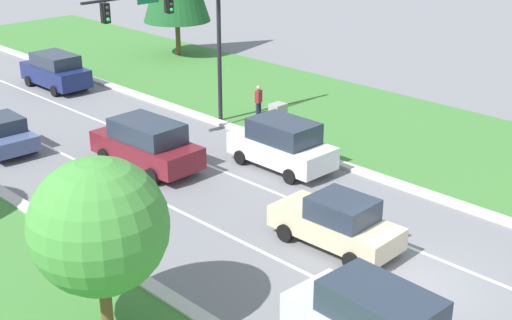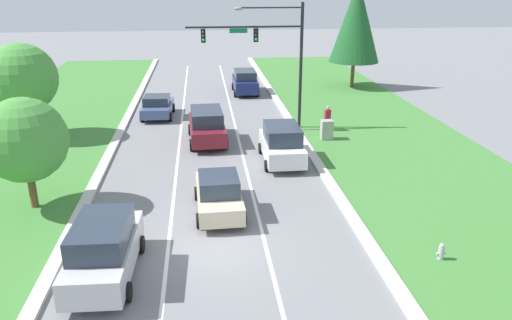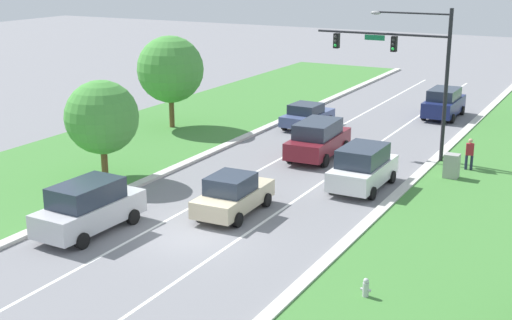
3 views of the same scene
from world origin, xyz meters
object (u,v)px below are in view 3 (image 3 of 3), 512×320
(utility_cabinet, at_px, (451,167))
(pedestrian, at_px, (470,153))
(silver_suv, at_px, (89,207))
(slate_blue_sedan, at_px, (307,116))
(traffic_signal_mast, at_px, (409,59))
(navy_suv, at_px, (444,103))
(champagne_sedan, at_px, (233,195))
(oak_far_left_tree, at_px, (102,117))
(white_suv, at_px, (363,167))
(burgundy_suv, at_px, (318,139))
(oak_near_left_tree, at_px, (170,69))
(fire_hydrant, at_px, (366,289))

(utility_cabinet, distance_m, pedestrian, 1.84)
(silver_suv, xyz_separation_m, slate_blue_sedan, (0.23, 20.28, -0.25))
(traffic_signal_mast, bearing_deg, navy_suv, 92.91)
(champagne_sedan, xyz_separation_m, oak_far_left_tree, (-7.90, 1.26, 2.24))
(pedestrian, bearing_deg, silver_suv, 39.01)
(white_suv, bearing_deg, burgundy_suv, 135.87)
(navy_suv, bearing_deg, traffic_signal_mast, -87.06)
(slate_blue_sedan, height_order, utility_cabinet, slate_blue_sedan)
(burgundy_suv, bearing_deg, navy_suv, 72.84)
(navy_suv, relative_size, burgundy_suv, 0.90)
(champagne_sedan, relative_size, burgundy_suv, 0.86)
(traffic_signal_mast, height_order, pedestrian, traffic_signal_mast)
(champagne_sedan, height_order, oak_far_left_tree, oak_far_left_tree)
(silver_suv, relative_size, burgundy_suv, 0.94)
(utility_cabinet, height_order, oak_near_left_tree, oak_near_left_tree)
(fire_hydrant, height_order, oak_far_left_tree, oak_far_left_tree)
(white_suv, bearing_deg, oak_far_left_tree, -157.95)
(silver_suv, xyz_separation_m, burgundy_suv, (3.62, 14.14, 0.01))
(silver_suv, distance_m, fire_hydrant, 11.54)
(utility_cabinet, bearing_deg, traffic_signal_mast, 139.70)
(burgundy_suv, distance_m, slate_blue_sedan, 7.02)
(navy_suv, xyz_separation_m, oak_near_left_tree, (-14.35, -11.17, 2.73))
(silver_suv, bearing_deg, oak_near_left_tree, 116.20)
(champagne_sedan, bearing_deg, slate_blue_sedan, 101.46)
(navy_suv, height_order, oak_near_left_tree, oak_near_left_tree)
(traffic_signal_mast, bearing_deg, utility_cabinet, -40.30)
(utility_cabinet, distance_m, oak_far_left_tree, 17.03)
(burgundy_suv, xyz_separation_m, pedestrian, (7.72, 1.29, -0.10))
(white_suv, relative_size, utility_cabinet, 3.62)
(fire_hydrant, distance_m, oak_far_left_tree, 16.84)
(traffic_signal_mast, height_order, oak_far_left_tree, traffic_signal_mast)
(burgundy_suv, height_order, oak_near_left_tree, oak_near_left_tree)
(slate_blue_sedan, xyz_separation_m, pedestrian, (11.11, -4.85, 0.15))
(navy_suv, relative_size, slate_blue_sedan, 1.09)
(fire_hydrant, bearing_deg, burgundy_suv, 118.63)
(oak_near_left_tree, bearing_deg, fire_hydrant, -41.29)
(navy_suv, height_order, oak_far_left_tree, oak_far_left_tree)
(traffic_signal_mast, distance_m, white_suv, 7.47)
(navy_suv, distance_m, slate_blue_sedan, 9.84)
(burgundy_suv, distance_m, white_suv, 5.52)
(burgundy_suv, relative_size, slate_blue_sedan, 1.21)
(silver_suv, bearing_deg, champagne_sedan, 50.47)
(utility_cabinet, xyz_separation_m, pedestrian, (0.46, 1.76, 0.31))
(champagne_sedan, xyz_separation_m, slate_blue_sedan, (-3.71, 15.85, -0.06))
(slate_blue_sedan, xyz_separation_m, utility_cabinet, (10.65, -6.61, -0.16))
(white_suv, bearing_deg, silver_suv, -125.94)
(champagne_sedan, relative_size, utility_cabinet, 3.49)
(slate_blue_sedan, xyz_separation_m, oak_near_left_tree, (-7.47, -4.13, 2.95))
(champagne_sedan, relative_size, oak_near_left_tree, 0.75)
(champagne_sedan, distance_m, burgundy_suv, 9.71)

